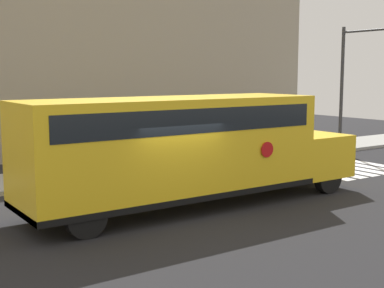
{
  "coord_description": "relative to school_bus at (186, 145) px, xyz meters",
  "views": [
    {
      "loc": [
        -7.42,
        -11.76,
        3.82
      ],
      "look_at": [
        1.5,
        1.12,
        1.73
      ],
      "focal_mm": 50.0,
      "sensor_mm": 36.0,
      "label": 1
    }
  ],
  "objects": [
    {
      "name": "crosswalk_stripes",
      "position": [
        8.78,
        1.38,
        -1.79
      ],
      "size": [
        4.0,
        3.2,
        0.01
      ],
      "color": "white",
      "rests_on": "ground"
    },
    {
      "name": "school_bus",
      "position": [
        0.0,
        0.0,
        0.0
      ],
      "size": [
        10.59,
        2.57,
        3.14
      ],
      "color": "yellow",
      "rests_on": "ground"
    },
    {
      "name": "ground_plane",
      "position": [
        -0.95,
        -0.62,
        -1.79
      ],
      "size": [
        60.0,
        60.0,
        0.0
      ],
      "primitive_type": "plane",
      "color": "black"
    },
    {
      "name": "traffic_light",
      "position": [
        12.06,
        3.31,
        2.18
      ],
      "size": [
        0.28,
        4.11,
        5.96
      ],
      "color": "#38383A",
      "rests_on": "ground"
    },
    {
      "name": "stop_sign",
      "position": [
        9.41,
        5.1,
        -0.06
      ],
      "size": [
        0.71,
        0.1,
        2.6
      ],
      "color": "#38383A",
      "rests_on": "ground"
    },
    {
      "name": "building_backdrop",
      "position": [
        -0.95,
        12.38,
        2.5
      ],
      "size": [
        32.0,
        4.0,
        8.59
      ],
      "color": "#9E937F",
      "rests_on": "ground"
    },
    {
      "name": "sidewalk_strip",
      "position": [
        -0.95,
        5.88,
        -1.72
      ],
      "size": [
        44.0,
        3.0,
        0.15
      ],
      "color": "#9E9E99",
      "rests_on": "ground"
    }
  ]
}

